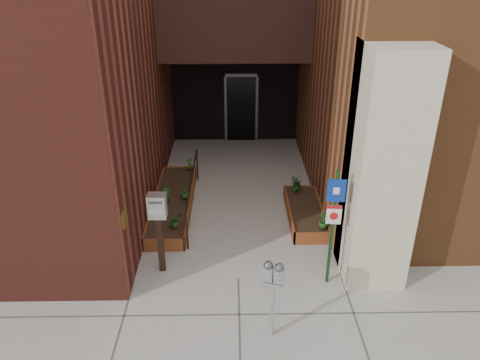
{
  "coord_description": "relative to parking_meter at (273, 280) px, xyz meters",
  "views": [
    {
      "loc": [
        -0.09,
        -7.22,
        5.74
      ],
      "look_at": [
        0.07,
        1.8,
        1.22
      ],
      "focal_mm": 35.0,
      "sensor_mm": 36.0,
      "label": 1
    }
  ],
  "objects": [
    {
      "name": "shrub_left_a",
      "position": [
        -1.87,
        2.91,
        -0.66
      ],
      "size": [
        0.41,
        0.41,
        0.33
      ],
      "primitive_type": "imported",
      "rotation": [
        0.0,
        0.0,
        0.54
      ],
      "color": "#295719",
      "rests_on": "planter_left"
    },
    {
      "name": "payment_dropbox",
      "position": [
        -2.01,
        1.76,
        0.09
      ],
      "size": [
        0.34,
        0.26,
        1.69
      ],
      "color": "black",
      "rests_on": "ground"
    },
    {
      "name": "shrub_left_b",
      "position": [
        -2.19,
        4.0,
        -0.65
      ],
      "size": [
        0.27,
        0.27,
        0.35
      ],
      "primitive_type": "imported",
      "rotation": [
        0.0,
        0.0,
        2.31
      ],
      "color": "#215B1A",
      "rests_on": "planter_left"
    },
    {
      "name": "shrub_left_d",
      "position": [
        -1.77,
        5.77,
        -0.65
      ],
      "size": [
        0.25,
        0.25,
        0.34
      ],
      "primitive_type": "imported",
      "rotation": [
        0.0,
        0.0,
        5.63
      ],
      "color": "#27601B",
      "rests_on": "planter_left"
    },
    {
      "name": "shrub_right_b",
      "position": [
        0.93,
        4.43,
        -0.65
      ],
      "size": [
        0.26,
        0.26,
        0.35
      ],
      "primitive_type": "imported",
      "rotation": [
        0.0,
        0.0,
        2.53
      ],
      "color": "#1B5E21",
      "rests_on": "planter_right"
    },
    {
      "name": "planter_right",
      "position": [
        1.08,
        3.67,
        -0.99
      ],
      "size": [
        0.8,
        2.2,
        0.3
      ],
      "color": "brown",
      "rests_on": "ground"
    },
    {
      "name": "shrub_left_c",
      "position": [
        -1.77,
        4.17,
        -0.64
      ],
      "size": [
        0.29,
        0.29,
        0.38
      ],
      "primitive_type": "imported",
      "rotation": [
        0.0,
        0.0,
        3.61
      ],
      "color": "#265317",
      "rests_on": "planter_left"
    },
    {
      "name": "shrub_right_c",
      "position": [
        0.98,
        4.57,
        -0.66
      ],
      "size": [
        0.4,
        0.4,
        0.32
      ],
      "primitive_type": "imported",
      "rotation": [
        0.0,
        0.0,
        4.15
      ],
      "color": "#1B5117",
      "rests_on": "planter_right"
    },
    {
      "name": "sign_post",
      "position": [
        1.17,
        1.33,
        0.32
      ],
      "size": [
        0.32,
        0.09,
        2.36
      ],
      "color": "#123417",
      "rests_on": "ground"
    },
    {
      "name": "planter_left",
      "position": [
        -2.07,
        4.17,
        -0.99
      ],
      "size": [
        0.9,
        3.6,
        0.3
      ],
      "color": "brown",
      "rests_on": "ground"
    },
    {
      "name": "shrub_right_a",
      "position": [
        1.33,
        2.77,
        -0.64
      ],
      "size": [
        0.29,
        0.29,
        0.36
      ],
      "primitive_type": "imported",
      "rotation": [
        0.0,
        0.0,
        0.9
      ],
      "color": "#205317",
      "rests_on": "planter_right"
    },
    {
      "name": "parking_meter",
      "position": [
        0.0,
        0.0,
        0.0
      ],
      "size": [
        0.34,
        0.21,
        1.45
      ],
      "color": "#9F9FA1",
      "rests_on": "ground"
    },
    {
      "name": "handrail",
      "position": [
        -1.57,
        4.12,
        -0.38
      ],
      "size": [
        0.04,
        3.34,
        0.9
      ],
      "color": "black",
      "rests_on": "ground"
    },
    {
      "name": "ground",
      "position": [
        -0.52,
        1.47,
        -1.13
      ],
      "size": [
        80.0,
        80.0,
        0.0
      ],
      "primitive_type": "plane",
      "color": "#9E9991",
      "rests_on": "ground"
    }
  ]
}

